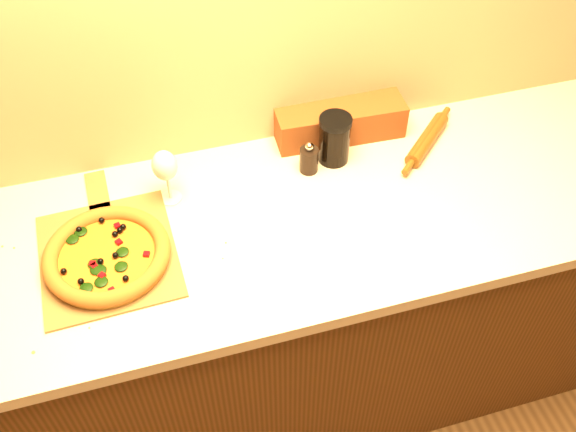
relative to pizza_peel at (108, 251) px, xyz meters
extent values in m
plane|color=#9E8460|center=(0.44, 0.31, 0.45)|extent=(4.00, 0.00, 4.00)
cube|color=#442B0E|center=(0.44, -0.01, -0.47)|extent=(2.80, 0.65, 0.86)
cube|color=#BDAE93|center=(0.44, -0.01, -0.02)|extent=(2.84, 0.68, 0.04)
cube|color=brown|center=(0.00, -0.01, 0.00)|extent=(0.34, 0.38, 0.01)
cube|color=brown|center=(-0.01, 0.22, 0.00)|extent=(0.06, 0.15, 0.01)
cylinder|color=#B0722C|center=(0.00, -0.03, 0.01)|extent=(0.30, 0.30, 0.01)
cylinder|color=orange|center=(0.00, -0.03, 0.02)|extent=(0.25, 0.25, 0.01)
torus|color=brown|center=(0.00, -0.03, 0.03)|extent=(0.31, 0.31, 0.04)
ellipsoid|color=black|center=(0.05, -0.01, 0.03)|extent=(0.03, 0.03, 0.01)
sphere|color=black|center=(-0.04, -0.05, 0.03)|extent=(0.02, 0.02, 0.02)
cube|color=#93050B|center=(0.02, -0.08, 0.03)|extent=(0.02, 0.02, 0.01)
cylinder|color=black|center=(0.10, -0.06, 0.00)|extent=(0.03, 0.03, 0.01)
cylinder|color=black|center=(0.58, 0.15, 0.03)|extent=(0.05, 0.05, 0.08)
sphere|color=silver|center=(0.58, 0.15, 0.08)|extent=(0.02, 0.02, 0.02)
cylinder|color=#5A320F|center=(0.94, 0.15, 0.02)|extent=(0.19, 0.19, 0.04)
cylinder|color=#5A320F|center=(1.04, 0.24, 0.02)|extent=(0.05, 0.05, 0.02)
cylinder|color=#5A320F|center=(0.84, 0.06, 0.02)|extent=(0.05, 0.05, 0.02)
cube|color=#642F13|center=(0.71, 0.27, 0.05)|extent=(0.39, 0.14, 0.10)
cylinder|color=silver|center=(0.18, 0.14, 0.00)|extent=(0.06, 0.06, 0.00)
cylinder|color=silver|center=(0.18, 0.14, 0.04)|extent=(0.01, 0.01, 0.08)
ellipsoid|color=silver|center=(0.18, 0.14, 0.12)|extent=(0.07, 0.07, 0.09)
cylinder|color=black|center=(0.66, 0.17, 0.06)|extent=(0.09, 0.09, 0.13)
cylinder|color=black|center=(0.66, 0.17, 0.14)|extent=(0.09, 0.09, 0.02)
camera|label=1|loc=(0.15, -1.11, 1.25)|focal=40.00mm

